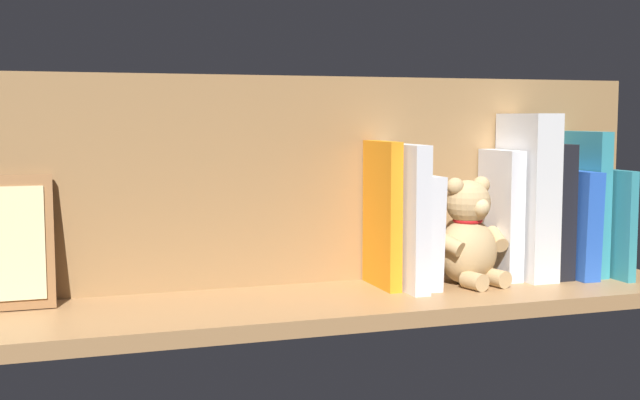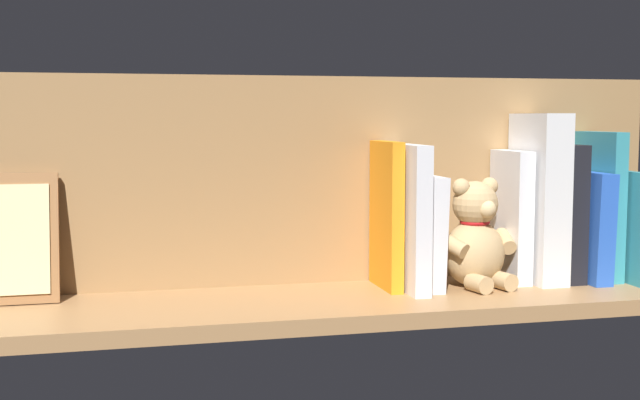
{
  "view_description": "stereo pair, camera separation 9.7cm",
  "coord_description": "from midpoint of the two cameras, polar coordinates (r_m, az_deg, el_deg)",
  "views": [
    {
      "loc": [
        36.37,
        108.24,
        24.86
      ],
      "look_at": [
        0.0,
        0.0,
        13.5
      ],
      "focal_mm": 46.88,
      "sensor_mm": 36.0,
      "label": 1
    },
    {
      "loc": [
        27.05,
        110.93,
        24.86
      ],
      "look_at": [
        0.0,
        0.0,
        13.5
      ],
      "focal_mm": 46.88,
      "sensor_mm": 36.0,
      "label": 2
    }
  ],
  "objects": [
    {
      "name": "shelf_back_panel",
      "position": [
        1.24,
        -3.74,
        1.33
      ],
      "size": [
        112.15,
        1.5,
        30.89
      ],
      "primitive_type": "cube",
      "color": "#9C7346",
      "rests_on": "ground_plane"
    },
    {
      "name": "teddy_bear",
      "position": [
        1.25,
        7.94,
        -2.54
      ],
      "size": [
        12.71,
        11.58,
        16.03
      ],
      "rotation": [
        0.0,
        0.0,
        0.21
      ],
      "color": "tan",
      "rests_on": "ground_plane"
    },
    {
      "name": "book_3",
      "position": [
        1.34,
        13.33,
        -0.67
      ],
      "size": [
        2.81,
        11.21,
        20.75
      ],
      "primitive_type": "cube",
      "color": "black",
      "rests_on": "ground_plane"
    },
    {
      "name": "book_7",
      "position": [
        1.22,
        1.99,
        -0.99
      ],
      "size": [
        1.87,
        10.72,
        21.4
      ],
      "primitive_type": "cube",
      "color": "orange",
      "rests_on": "ground_plane"
    },
    {
      "name": "book_2",
      "position": [
        1.35,
        14.71,
        -1.53
      ],
      "size": [
        3.26,
        13.1,
        16.67
      ],
      "primitive_type": "cube",
      "rotation": [
        0.0,
        -0.02,
        0.0
      ],
      "color": "blue",
      "rests_on": "ground_plane"
    },
    {
      "name": "book_0",
      "position": [
        1.37,
        16.78,
        -1.44
      ],
      "size": [
        1.41,
        15.19,
        16.79
      ],
      "primitive_type": "cube",
      "color": "teal",
      "rests_on": "ground_plane"
    },
    {
      "name": "book_5",
      "position": [
        1.24,
        4.54,
        -2.07
      ],
      "size": [
        3.04,
        12.17,
        16.52
      ],
      "primitive_type": "cube",
      "rotation": [
        0.0,
        -0.03,
        0.0
      ],
      "color": "silver",
      "rests_on": "ground_plane"
    },
    {
      "name": "ground_plane",
      "position": [
        1.17,
        -2.39,
        -7.14
      ],
      "size": [
        112.15,
        25.01,
        2.2
      ],
      "primitive_type": "cube",
      "color": "#A87A4C"
    },
    {
      "name": "dictionary_thick_white",
      "position": [
        1.31,
        11.93,
        0.25
      ],
      "size": [
        4.5,
        11.89,
        25.4
      ],
      "primitive_type": "cube",
      "color": "silver",
      "rests_on": "ground_plane"
    },
    {
      "name": "book_1",
      "position": [
        1.37,
        15.61,
        -0.19
      ],
      "size": [
        2.19,
        11.51,
        22.62
      ],
      "primitive_type": "cube",
      "color": "teal",
      "rests_on": "ground_plane"
    },
    {
      "name": "book_4",
      "position": [
        1.31,
        10.16,
        -0.97
      ],
      "size": [
        2.52,
        9.97,
        19.85
      ],
      "primitive_type": "cube",
      "rotation": [
        0.0,
        -0.0,
        0.0
      ],
      "color": "silver",
      "rests_on": "ground_plane"
    },
    {
      "name": "book_6",
      "position": [
        1.21,
        3.43,
        -1.13
      ],
      "size": [
        2.43,
        14.05,
        20.99
      ],
      "primitive_type": "cube",
      "color": "silver",
      "rests_on": "ground_plane"
    }
  ]
}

